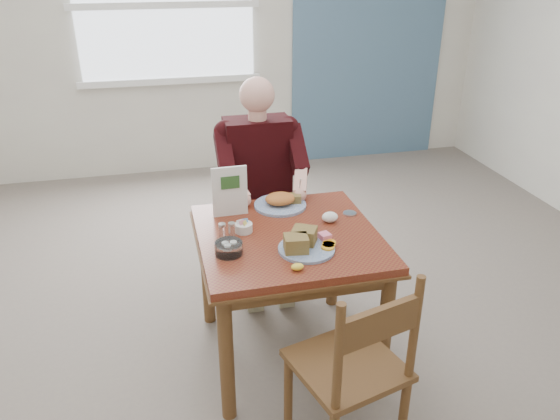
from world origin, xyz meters
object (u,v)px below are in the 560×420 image
object	(u,v)px
table	(288,253)
near_plate	(304,243)
diner	(260,172)
far_plate	(281,201)
chair_far	(258,215)
chair_near	(354,369)

from	to	relation	value
table	near_plate	bearing A→B (deg)	-78.81
diner	near_plate	world-z (taller)	diner
near_plate	far_plate	world-z (taller)	near_plate
chair_far	near_plate	size ratio (longest dim) A/B	2.85
diner	near_plate	xyz separation A→B (m)	(0.03, -0.88, -0.03)
chair_near	near_plate	bearing A→B (deg)	96.21
chair_far	far_plate	distance (m)	0.56
near_plate	chair_far	bearing A→B (deg)	92.03
chair_far	diner	size ratio (longest dim) A/B	0.69
chair_far	far_plate	xyz separation A→B (m)	(0.04, -0.47, 0.30)
table	chair_far	distance (m)	0.81
table	chair_near	xyz separation A→B (m)	(0.09, -0.73, -0.16)
far_plate	diner	bearing A→B (deg)	96.25
chair_near	near_plate	distance (m)	0.64
near_plate	far_plate	xyz separation A→B (m)	(0.01, 0.50, -0.00)
diner	far_plate	xyz separation A→B (m)	(0.04, -0.38, -0.03)
chair_far	table	bearing A→B (deg)	-90.00
table	chair_far	bearing A→B (deg)	90.00
table	near_plate	world-z (taller)	near_plate
table	diner	size ratio (longest dim) A/B	0.66
table	near_plate	size ratio (longest dim) A/B	2.76
chair_far	chair_near	xyz separation A→B (m)	(0.09, -1.53, 0.00)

